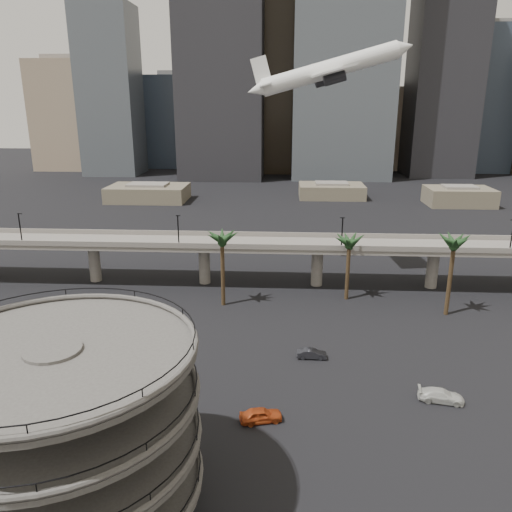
# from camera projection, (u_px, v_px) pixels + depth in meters

# --- Properties ---
(ground) EXTENTS (700.00, 700.00, 0.00)m
(ground) POSITION_uv_depth(u_px,v_px,m) (231.00, 491.00, 45.82)
(ground) COLOR black
(ground) RESTS_ON ground
(parking_ramp) EXTENTS (22.20, 22.20, 17.35)m
(parking_ramp) POSITION_uv_depth(u_px,v_px,m) (62.00, 421.00, 39.83)
(parking_ramp) COLOR #474543
(parking_ramp) RESTS_ON ground
(overpass) EXTENTS (130.00, 9.30, 14.70)m
(overpass) POSITION_uv_depth(u_px,v_px,m) (260.00, 248.00, 96.14)
(overpass) COLOR slate
(overpass) RESTS_ON ground
(palm_trees) EXTENTS (42.40, 10.40, 14.00)m
(palm_trees) POSITION_uv_depth(u_px,v_px,m) (340.00, 243.00, 84.29)
(palm_trees) COLOR #42301C
(palm_trees) RESTS_ON ground
(low_buildings) EXTENTS (135.00, 27.50, 6.80)m
(low_buildings) POSITION_uv_depth(u_px,v_px,m) (291.00, 193.00, 180.37)
(low_buildings) COLOR #695F4D
(low_buildings) RESTS_ON ground
(skyline) EXTENTS (269.00, 86.00, 122.44)m
(skyline) POSITION_uv_depth(u_px,v_px,m) (309.00, 80.00, 238.94)
(skyline) COLOR #85715C
(skyline) RESTS_ON ground
(airborne_jet) EXTENTS (34.10, 30.24, 12.30)m
(airborne_jet) POSITION_uv_depth(u_px,v_px,m) (329.00, 70.00, 99.94)
(airborne_jet) COLOR white
(airborne_jet) RESTS_ON ground
(car_a) EXTENTS (5.10, 3.05, 1.63)m
(car_a) POSITION_uv_depth(u_px,v_px,m) (261.00, 415.00, 55.63)
(car_a) COLOR #B6451A
(car_a) RESTS_ON ground
(car_b) EXTENTS (4.16, 1.49, 1.37)m
(car_b) POSITION_uv_depth(u_px,v_px,m) (312.00, 354.00, 69.48)
(car_b) COLOR black
(car_b) RESTS_ON ground
(car_c) EXTENTS (5.59, 3.00, 1.54)m
(car_c) POSITION_uv_depth(u_px,v_px,m) (441.00, 396.00, 59.40)
(car_c) COLOR silver
(car_c) RESTS_ON ground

